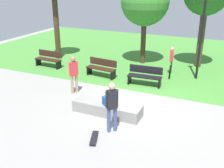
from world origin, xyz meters
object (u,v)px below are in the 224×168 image
Objects in this scene: backpack_on_ledge at (106,101)px; skater_watching at (74,72)px; park_bench_by_oak at (49,59)px; park_bench_far_right at (102,68)px; lamp_post at (203,21)px; cyclist_on_bicycle at (171,63)px; concrete_ledge at (107,108)px; tree_slender_maple at (145,2)px; park_bench_center_lawn at (145,75)px; skater_performing_trick at (112,104)px; skateboard_by_ledge at (94,138)px.

skater_watching reaches higher than backpack_on_ledge.
park_bench_far_right is (3.49, -0.23, 0.00)m from park_bench_by_oak.
lamp_post reaches higher than park_bench_far_right.
park_bench_by_oak is 0.33× the size of lamp_post.
lamp_post is 2.64m from cyclist_on_bicycle.
concrete_ledge is at bearing -115.73° from lamp_post.
tree_slender_maple is at bearing 145.05° from cyclist_on_bicycle.
park_bench_far_right is at bearing -3.72° from park_bench_by_oak.
park_bench_by_oak is 0.33× the size of tree_slender_maple.
backpack_on_ledge is 3.53m from park_bench_center_lawn.
skater_watching is 1.04× the size of park_bench_center_lawn.
park_bench_by_oak reaches higher than concrete_ledge.
park_bench_by_oak is at bearing 175.44° from park_bench_center_lawn.
park_bench_center_lawn and park_bench_far_right have the same top height.
park_bench_center_lawn is at bearing 93.47° from skater_performing_trick.
backpack_on_ledge is 7.57m from tree_slender_maple.
skater_performing_trick is at bearing -94.62° from cyclist_on_bicycle.
skateboard_by_ledge is at bearing -49.44° from skater_watching.
cyclist_on_bicycle is (-1.34, 0.09, -2.28)m from lamp_post.
skater_watching is at bearing -103.44° from tree_slender_maple.
concrete_ledge is 1.45× the size of cyclist_on_bicycle.
skater_performing_trick is 0.36× the size of lamp_post.
lamp_post is 2.70× the size of cyclist_on_bicycle.
skater_performing_trick is 8.37m from tree_slender_maple.
skater_performing_trick reaches higher than backpack_on_ledge.
tree_slender_maple reaches higher than skater_watching.
cyclist_on_bicycle is (6.69, 1.54, 0.15)m from park_bench_by_oak.
concrete_ledge is 3.39m from park_bench_center_lawn.
cyclist_on_bicycle is (0.79, 2.01, 0.15)m from park_bench_center_lawn.
tree_slender_maple is at bearing 96.90° from concrete_ledge.
backpack_on_ledge is 4.26m from park_bench_far_right.
tree_slender_maple reaches higher than skater_performing_trick.
concrete_ledge is 8.18× the size of backpack_on_ledge.
park_bench_by_oak is at bearing -167.05° from cyclist_on_bicycle.
cyclist_on_bicycle reaches higher than skateboard_by_ledge.
skater_watching is 6.52m from lamp_post.
park_bench_by_oak is at bearing -169.77° from lamp_post.
lamp_post is (1.86, 6.35, 1.88)m from skater_performing_trick.
lamp_post is (2.13, 1.92, 2.43)m from park_bench_center_lawn.
skateboard_by_ledge is at bearing -78.30° from concrete_ledge.
skateboard_by_ledge is 7.90m from lamp_post.
skateboard_by_ledge is 0.51× the size of park_bench_by_oak.
backpack_on_ledge is at bearing -81.48° from concrete_ledge.
lamp_post reaches higher than park_bench_by_oak.
backpack_on_ledge is 1.21m from skater_performing_trick.
concrete_ledge is 0.53× the size of tree_slender_maple.
park_bench_far_right is (-2.68, 4.67, -0.54)m from skater_performing_trick.
park_bench_far_right is 3.66m from cyclist_on_bicycle.
tree_slender_maple is 1.01× the size of lamp_post.
skateboard_by_ledge is at bearing -66.18° from park_bench_far_right.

